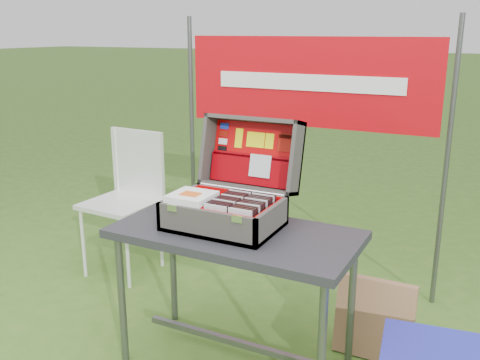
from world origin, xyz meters
The scene contains 90 objects.
ground centered at (0.00, 0.00, 0.00)m, with size 80.00×80.00×0.00m, color #39621D.
table centered at (0.06, 0.00, 0.36)m, with size 1.14×0.57×0.71m, color #2A2A30, non-canonical shape.
table_top centered at (0.06, 0.00, 0.69)m, with size 1.14×0.57×0.04m, color #2A2A30.
table_leg_fl centered at (-0.45, -0.23, 0.34)m, with size 0.04×0.04×0.67m, color #59595B.
table_leg_fr centered at (0.57, -0.23, 0.34)m, with size 0.04×0.04×0.67m, color #59595B.
table_leg_bl centered at (-0.45, 0.22, 0.34)m, with size 0.04×0.04×0.67m, color #59595B.
table_leg_br centered at (0.57, 0.22, 0.34)m, with size 0.04×0.04×0.67m, color #59595B.
table_brace centered at (0.06, 0.00, 0.12)m, with size 0.99×0.03×0.03m, color #59595B.
suitcase centered at (-0.01, 0.07, 0.95)m, with size 0.51×0.52×0.47m, color #45413C, non-canonical shape.
suitcase_base_bottom centered at (-0.01, 0.01, 0.72)m, with size 0.51×0.36×0.02m, color #45413C.
suitcase_base_wall_front centered at (-0.01, -0.16, 0.78)m, with size 0.51×0.02×0.14m, color #45413C.
suitcase_base_wall_back centered at (-0.01, 0.18, 0.78)m, with size 0.51×0.02×0.14m, color #45413C.
suitcase_base_wall_left centered at (-0.25, 0.01, 0.78)m, with size 0.02×0.36×0.14m, color #45413C.
suitcase_base_wall_right centered at (0.24, 0.01, 0.78)m, with size 0.02×0.36×0.14m, color #45413C.
suitcase_liner_floor centered at (-0.01, 0.01, 0.74)m, with size 0.47×0.32×0.01m, color #D40501.
suitcase_latch_left centered at (-0.17, -0.17, 0.84)m, with size 0.05×0.01×0.03m, color silver.
suitcase_latch_right centered at (0.16, -0.17, 0.84)m, with size 0.05×0.01×0.03m, color silver.
suitcase_hinge centered at (-0.01, 0.19, 0.85)m, with size 0.02×0.02×0.46m, color silver.
suitcase_lid_back centered at (-0.01, 0.36, 1.00)m, with size 0.51×0.36×0.02m, color #45413C.
suitcase_lid_rim_far centered at (-0.01, 0.34, 1.18)m, with size 0.51×0.02×0.14m, color #45413C.
suitcase_lid_rim_near centered at (-0.01, 0.26, 0.84)m, with size 0.51×0.02×0.14m, color #45413C.
suitcase_lid_rim_left centered at (-0.25, 0.30, 1.01)m, with size 0.02×0.36×0.14m, color #45413C.
suitcase_lid_rim_right centered at (0.24, 0.30, 1.01)m, with size 0.02×0.36×0.14m, color #45413C.
suitcase_lid_liner centered at (-0.01, 0.35, 1.00)m, with size 0.47×0.32×0.01m, color #D40501.
suitcase_liner_wall_front centered at (-0.01, -0.15, 0.79)m, with size 0.47×0.01×0.12m, color #D40501.
suitcase_liner_wall_back centered at (-0.01, 0.17, 0.79)m, with size 0.47×0.01×0.12m, color #D40501.
suitcase_liner_wall_left centered at (-0.24, 0.01, 0.79)m, with size 0.01×0.32×0.12m, color #D40501.
suitcase_liner_wall_right centered at (0.22, 0.01, 0.79)m, with size 0.01×0.32×0.12m, color #D40501.
suitcase_lid_pocket centered at (-0.01, 0.31, 0.92)m, with size 0.45×0.15×0.03m, color #850007.
suitcase_pocket_edge centered at (-0.01, 0.32, 0.99)m, with size 0.44×0.02×0.02m, color #850007.
suitcase_pocket_cd centered at (0.05, 0.30, 0.95)m, with size 0.11×0.11×0.01m, color silver.
lid_sticker_cc_a centered at (-0.19, 0.37, 1.12)m, with size 0.05×0.03×0.00m, color #1933B2.
lid_sticker_cc_b centered at (-0.19, 0.36, 1.09)m, with size 0.05×0.03×0.00m, color #991209.
lid_sticker_cc_c centered at (-0.19, 0.35, 1.05)m, with size 0.05×0.03×0.00m, color white.
lid_sticker_cc_d centered at (-0.19, 0.34, 1.01)m, with size 0.05×0.03×0.00m, color black.
lid_card_neon_tall centered at (-0.10, 0.36, 1.07)m, with size 0.04×0.10×0.00m, color #F2EB0D.
lid_card_neon_main centered at (-0.01, 0.36, 1.07)m, with size 0.10×0.08×0.00m, color #F2EB0D.
lid_card_neon_small centered at (0.07, 0.36, 1.07)m, with size 0.05×0.08×0.00m, color #F2EB0D.
lid_sticker_band centered at (0.16, 0.36, 1.07)m, with size 0.09×0.09×0.00m, color #991209.
lid_sticker_band_bar centered at (0.16, 0.36, 1.10)m, with size 0.08×0.02×0.00m, color black.
cd_left_0 centered at (0.02, -0.13, 0.80)m, with size 0.11×0.01×0.13m, color silver.
cd_left_1 centered at (0.02, -0.11, 0.80)m, with size 0.11×0.01×0.13m, color black.
cd_left_2 centered at (0.02, -0.09, 0.80)m, with size 0.11×0.01×0.13m, color black.
cd_left_3 centered at (0.02, -0.07, 0.80)m, with size 0.11×0.01×0.13m, color black.
cd_left_4 centered at (0.02, -0.05, 0.80)m, with size 0.11×0.01×0.13m, color silver.
cd_left_5 centered at (0.02, -0.03, 0.80)m, with size 0.11×0.01×0.13m, color black.
cd_left_6 centered at (0.02, -0.01, 0.80)m, with size 0.11×0.01×0.13m, color black.
cd_left_7 centered at (0.02, 0.01, 0.80)m, with size 0.11×0.01×0.13m, color black.
cd_left_8 centered at (0.02, 0.03, 0.80)m, with size 0.11×0.01×0.13m, color silver.
cd_left_9 centered at (0.02, 0.05, 0.80)m, with size 0.11×0.01×0.13m, color black.
cd_left_10 centered at (0.02, 0.07, 0.80)m, with size 0.11×0.01×0.13m, color black.
cd_left_11 centered at (0.02, 0.09, 0.80)m, with size 0.11×0.01×0.13m, color black.
cd_left_12 centered at (0.02, 0.11, 0.80)m, with size 0.11×0.01×0.13m, color silver.
cd_left_13 centered at (0.02, 0.13, 0.80)m, with size 0.11×0.01×0.13m, color black.
cd_right_0 centered at (0.15, -0.13, 0.80)m, with size 0.11×0.01×0.13m, color silver.
cd_right_1 centered at (0.15, -0.11, 0.80)m, with size 0.11×0.01×0.13m, color black.
cd_right_2 centered at (0.15, -0.09, 0.80)m, with size 0.11×0.01×0.13m, color black.
cd_right_3 centered at (0.15, -0.07, 0.80)m, with size 0.11×0.01×0.13m, color black.
cd_right_4 centered at (0.15, -0.05, 0.80)m, with size 0.11×0.01×0.13m, color silver.
cd_right_5 centered at (0.15, -0.03, 0.80)m, with size 0.11×0.01×0.13m, color black.
cd_right_6 centered at (0.15, -0.01, 0.80)m, with size 0.11×0.01×0.13m, color black.
cd_right_7 centered at (0.15, 0.01, 0.80)m, with size 0.11×0.01×0.13m, color black.
cd_right_8 centered at (0.15, 0.03, 0.80)m, with size 0.11×0.01×0.13m, color silver.
cd_right_9 centered at (0.15, 0.05, 0.80)m, with size 0.11×0.01×0.13m, color black.
cd_right_10 centered at (0.15, 0.07, 0.80)m, with size 0.11×0.01×0.13m, color black.
cd_right_11 centered at (0.15, 0.09, 0.80)m, with size 0.11×0.01×0.13m, color black.
cd_right_12 centered at (0.15, 0.11, 0.80)m, with size 0.11×0.01×0.13m, color silver.
cd_right_13 centered at (0.15, 0.13, 0.80)m, with size 0.11×0.01×0.13m, color black.
songbook_0 centered at (-0.14, -0.06, 0.85)m, with size 0.19×0.19×0.01m, color white.
songbook_1 centered at (-0.14, -0.06, 0.86)m, with size 0.19×0.19×0.01m, color white.
songbook_2 centered at (-0.14, -0.06, 0.86)m, with size 0.19×0.19×0.01m, color white.
songbook_3 centered at (-0.14, -0.06, 0.87)m, with size 0.19×0.19×0.01m, color white.
songbook_4 centered at (-0.14, -0.06, 0.87)m, with size 0.19×0.19×0.01m, color white.
songbook_5 centered at (-0.14, -0.06, 0.88)m, with size 0.19×0.19×0.01m, color white.
songbook_graphic centered at (-0.14, -0.07, 0.88)m, with size 0.09×0.07×0.00m, color #D85919.
cooler_lid centered at (1.02, -0.10, 0.39)m, with size 0.47×0.36×0.06m, color #2127A1.
chair centered at (-1.12, 0.60, 0.48)m, with size 0.44×0.48×0.96m, color silver, non-canonical shape.
chair_seat centered at (-1.12, 0.60, 0.49)m, with size 0.44×0.44×0.03m, color silver.
chair_backrest centered at (-1.12, 0.81, 0.73)m, with size 0.44×0.03×0.46m, color silver.
chair_leg_fl centered at (-1.30, 0.42, 0.24)m, with size 0.02×0.02×0.49m, color silver.
chair_leg_fr centered at (-0.93, 0.42, 0.24)m, with size 0.02×0.02×0.49m, color silver.
chair_leg_bl centered at (-1.30, 0.79, 0.24)m, with size 0.02×0.02×0.49m, color silver.
chair_leg_br centered at (-0.93, 0.79, 0.24)m, with size 0.02×0.02×0.49m, color silver.
chair_upright_left centered at (-1.30, 0.81, 0.72)m, with size 0.02×0.02×0.46m, color silver.
chair_upright_right centered at (-0.93, 0.81, 0.72)m, with size 0.02×0.02×0.46m, color silver.
cardboard_box centered at (0.65, 0.38, 0.20)m, with size 0.39×0.06×0.41m, color #A07154.
banner_post_left centered at (-0.85, 1.10, 0.85)m, with size 0.03×0.03×1.70m, color #59595B.
banner_post_right centered at (0.85, 1.10, 0.85)m, with size 0.03×0.03×1.70m, color #59595B.
banner centered at (0.00, 1.09, 1.30)m, with size 1.60×0.01×0.55m, color #B4060E.
banner_text centered at (0.00, 1.08, 1.30)m, with size 1.20×0.00×0.10m, color white.
Camera 1 is at (1.13, -2.07, 1.61)m, focal length 40.00 mm.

